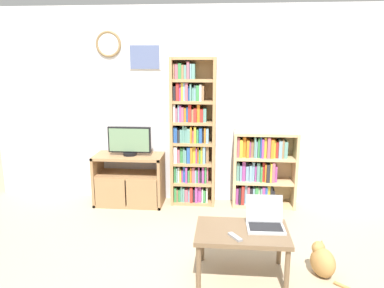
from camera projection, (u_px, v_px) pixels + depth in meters
ground_plane at (187, 269)px, 3.51m from camera, size 18.00×18.00×0.00m
wall_back at (201, 106)px, 5.00m from camera, size 5.78×0.09×2.60m
tv_stand at (129, 180)px, 5.02m from camera, size 0.91×0.45×0.68m
television at (130, 141)px, 4.91m from camera, size 0.57×0.18×0.38m
bookshelf_tall at (192, 136)px, 4.93m from camera, size 0.58×0.27×1.95m
bookshelf_short at (261, 169)px, 4.93m from camera, size 0.82×0.30×1.00m
coffee_table at (242, 236)px, 3.33m from camera, size 0.82×0.55×0.44m
laptop at (265, 220)px, 3.38m from camera, size 0.34×0.30×0.27m
remote_near_laptop at (235, 237)px, 3.17m from camera, size 0.13×0.16×0.02m
cat at (322, 261)px, 3.37m from camera, size 0.39×0.42×0.32m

